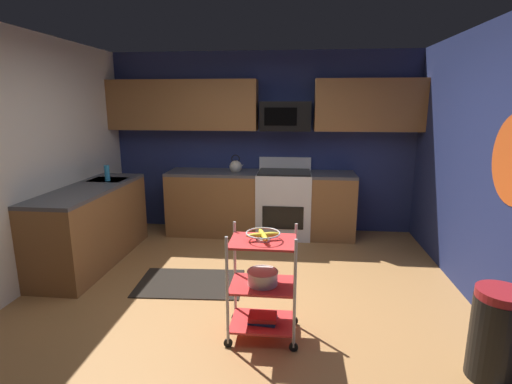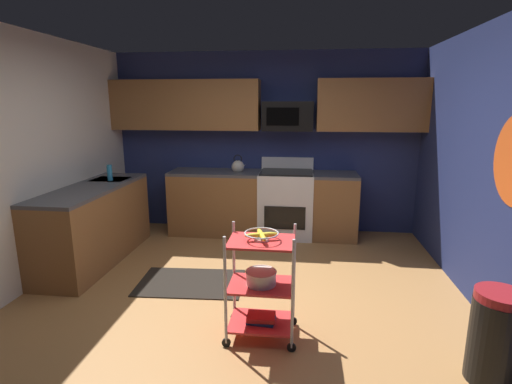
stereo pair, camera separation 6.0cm
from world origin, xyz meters
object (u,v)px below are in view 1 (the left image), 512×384
Objects in this scene: mixing_bowl_large at (263,277)px; book_stack at (263,318)px; oven_range at (284,203)px; fruit_bowl at (263,235)px; microwave at (285,116)px; trash_can at (496,335)px; kettle at (236,166)px; dish_soap_bottle at (107,173)px; rolling_cart at (263,285)px.

mixing_bowl_large is 1.07× the size of book_stack.
oven_range reaches higher than fruit_bowl.
microwave is 3.66m from trash_can.
kettle is (-0.69, -0.11, -0.70)m from microwave.
dish_soap_bottle is (-2.19, -0.95, -0.68)m from microwave.
book_stack is at bearing 168.41° from trash_can.
book_stack is 1.18× the size of dish_soap_bottle.
oven_range is at bearing 88.26° from mixing_bowl_large.
mixing_bowl_large is at bearing -180.00° from fruit_bowl.
oven_range is at bearing 0.32° from kettle.
oven_range is at bearing 118.25° from trash_can.
microwave is 0.77× the size of rolling_cart.
kettle is 3.73m from trash_can.
mixing_bowl_large is at bearing -91.66° from microwave.
oven_range is at bearing -89.74° from microwave.
book_stack is (-0.08, -2.57, -0.32)m from oven_range.
trash_can is at bearing -11.59° from fruit_bowl.
trash_can is (3.76, -2.06, -0.69)m from dish_soap_bottle.
rolling_cart reaches higher than mixing_bowl_large.
fruit_bowl is 1.76m from trash_can.
book_stack is (-0.08, -2.67, -1.54)m from microwave.
trash_can is at bearing -61.75° from oven_range.
dish_soap_bottle is 0.30× the size of trash_can.
rolling_cart is 4.57× the size of dish_soap_bottle.
microwave is at bearing 117.42° from trash_can.
dish_soap_bottle reaches higher than mixing_bowl_large.
rolling_cart is 3.36× the size of fruit_bowl.
rolling_cart reaches higher than fruit_bowl.
oven_range is 2.59m from book_stack.
kettle reaches higher than rolling_cart.
oven_range is at bearing 21.04° from dish_soap_bottle.
microwave is 0.99m from kettle.
oven_range is 1.20× the size of rolling_cart.
dish_soap_bottle reaches higher than oven_range.
oven_range is 4.67× the size of book_stack.
mixing_bowl_large is (-0.00, -0.00, -0.36)m from fruit_bowl.
mixing_bowl_large is at bearing -39.16° from dish_soap_bottle.
microwave is 2.65× the size of kettle.
rolling_cart is 0.42m from fruit_bowl.
kettle is 0.40× the size of trash_can.
mixing_bowl_large is 1.68m from trash_can.
oven_range reaches higher than rolling_cart.
fruit_bowl is 0.41× the size of trash_can.
book_stack is 0.36× the size of trash_can.
microwave is 3.50× the size of dish_soap_bottle.
oven_range is 2.60m from fruit_bowl.
microwave reaches higher than book_stack.
kettle is at bearing 29.24° from dish_soap_bottle.
fruit_bowl is at bearing 168.41° from trash_can.
microwave reaches higher than dish_soap_bottle.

